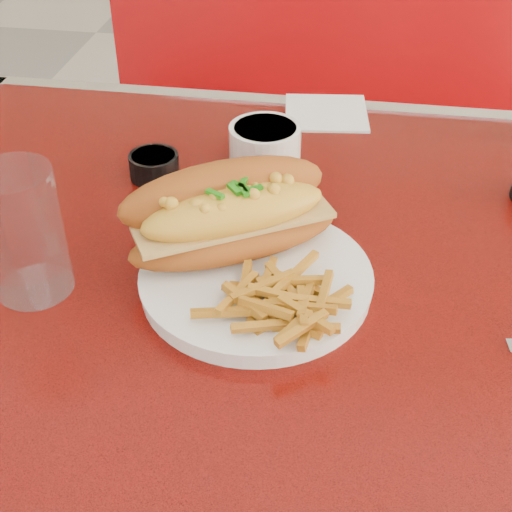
# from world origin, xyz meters

# --- Properties ---
(diner_table) EXTENTS (1.23, 0.83, 0.77)m
(diner_table) POSITION_xyz_m (0.00, 0.00, 0.61)
(diner_table) COLOR #B4130B
(diner_table) RESTS_ON ground
(booth_bench_far) EXTENTS (1.20, 0.51, 0.90)m
(booth_bench_far) POSITION_xyz_m (0.00, 0.81, 0.29)
(booth_bench_far) COLOR #A30A0E
(booth_bench_far) RESTS_ON ground
(dinner_plate) EXTENTS (0.28, 0.28, 0.02)m
(dinner_plate) POSITION_xyz_m (-0.10, -0.05, 0.78)
(dinner_plate) COLOR white
(dinner_plate) RESTS_ON diner_table
(mac_hoagie) EXTENTS (0.25, 0.21, 0.10)m
(mac_hoagie) POSITION_xyz_m (-0.13, -0.01, 0.83)
(mac_hoagie) COLOR #AC571B
(mac_hoagie) RESTS_ON dinner_plate
(fries_pile) EXTENTS (0.12, 0.11, 0.03)m
(fries_pile) POSITION_xyz_m (-0.06, -0.10, 0.80)
(fries_pile) COLOR orange
(fries_pile) RESTS_ON dinner_plate
(fork) EXTENTS (0.09, 0.12, 0.00)m
(fork) POSITION_xyz_m (-0.05, -0.01, 0.79)
(fork) COLOR silver
(fork) RESTS_ON dinner_plate
(gravy_ramekin) EXTENTS (0.10, 0.10, 0.05)m
(gravy_ramekin) POSITION_xyz_m (-0.13, 0.21, 0.80)
(gravy_ramekin) COLOR white
(gravy_ramekin) RESTS_ON diner_table
(sauce_cup_left) EXTENTS (0.07, 0.07, 0.03)m
(sauce_cup_left) POSITION_xyz_m (-0.26, 0.15, 0.79)
(sauce_cup_left) COLOR black
(sauce_cup_left) RESTS_ON diner_table
(water_tumbler) EXTENTS (0.10, 0.10, 0.14)m
(water_tumbler) POSITION_xyz_m (-0.32, -0.09, 0.84)
(water_tumbler) COLOR silver
(water_tumbler) RESTS_ON diner_table
(paper_napkin) EXTENTS (0.13, 0.13, 0.00)m
(paper_napkin) POSITION_xyz_m (-0.06, 0.36, 0.77)
(paper_napkin) COLOR white
(paper_napkin) RESTS_ON diner_table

